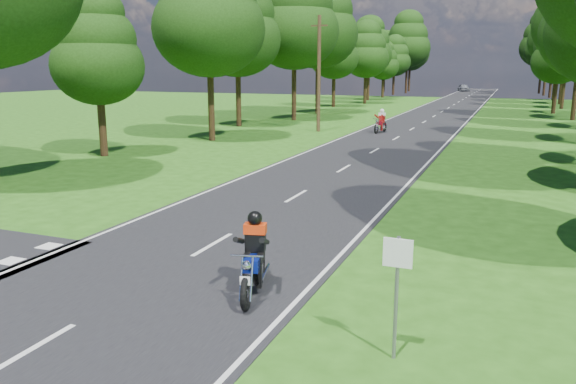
% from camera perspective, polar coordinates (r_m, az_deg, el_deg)
% --- Properties ---
extents(ground, '(160.00, 160.00, 0.00)m').
position_cam_1_polar(ground, '(13.07, -12.01, -7.81)').
color(ground, '#245212').
rests_on(ground, ground).
extents(main_road, '(7.00, 140.00, 0.02)m').
position_cam_1_polar(main_road, '(60.68, 15.37, 7.87)').
color(main_road, black).
rests_on(main_road, ground).
extents(road_markings, '(7.40, 140.00, 0.01)m').
position_cam_1_polar(road_markings, '(58.84, 15.01, 7.77)').
color(road_markings, silver).
rests_on(road_markings, main_road).
extents(treeline, '(40.00, 115.35, 14.78)m').
position_cam_1_polar(treeline, '(70.49, 17.97, 15.02)').
color(treeline, black).
rests_on(treeline, ground).
extents(telegraph_pole, '(1.20, 0.26, 8.00)m').
position_cam_1_polar(telegraph_pole, '(40.26, 3.15, 11.94)').
color(telegraph_pole, '#382616').
rests_on(telegraph_pole, ground).
extents(road_sign, '(0.45, 0.07, 2.00)m').
position_cam_1_polar(road_sign, '(8.80, 11.01, -8.58)').
color(road_sign, slate).
rests_on(road_sign, ground).
extents(rider_near_blue, '(1.17, 2.10, 1.66)m').
position_cam_1_polar(rider_near_blue, '(11.27, -3.54, -6.27)').
color(rider_near_blue, navy).
rests_on(rider_near_blue, main_road).
extents(rider_far_red, '(0.90, 2.05, 1.65)m').
position_cam_1_polar(rider_far_red, '(39.92, 9.39, 7.15)').
color(rider_far_red, maroon).
rests_on(rider_far_red, main_road).
extents(distant_car, '(2.85, 4.34, 1.37)m').
position_cam_1_polar(distant_car, '(114.11, 17.42, 10.08)').
color(distant_car, '#A8ABAF').
rests_on(distant_car, main_road).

